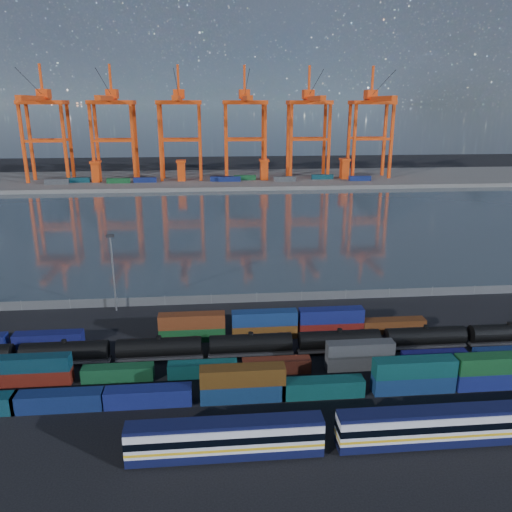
{
  "coord_description": "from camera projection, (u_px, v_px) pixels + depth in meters",
  "views": [
    {
      "loc": [
        -9.49,
        -73.74,
        41.73
      ],
      "look_at": [
        0.0,
        30.0,
        10.0
      ],
      "focal_mm": 35.0,
      "sensor_mm": 36.0,
      "label": 1
    }
  ],
  "objects": [
    {
      "name": "straddle_carriers",
      "position": [
        223.0,
        169.0,
        271.26
      ],
      "size": [
        140.0,
        7.0,
        11.1
      ],
      "color": "#F04410",
      "rests_on": "far_quay"
    },
    {
      "name": "passenger_train",
      "position": [
        431.0,
        427.0,
        63.11
      ],
      "size": [
        76.09,
        2.97,
        5.1
      ],
      "color": "silver",
      "rests_on": "ground"
    },
    {
      "name": "harbor_water",
      "position": [
        237.0,
        223.0,
        183.26
      ],
      "size": [
        700.0,
        700.0,
        0.0
      ],
      "primitive_type": "plane",
      "color": "#323F48",
      "rests_on": "ground"
    },
    {
      "name": "container_row_north",
      "position": [
        263.0,
        327.0,
        92.69
      ],
      "size": [
        129.2,
        2.46,
        5.24
      ],
      "color": "#111756",
      "rests_on": "ground"
    },
    {
      "name": "yard_light_mast",
      "position": [
        113.0,
        269.0,
        102.68
      ],
      "size": [
        1.6,
        0.4,
        16.6
      ],
      "color": "slate",
      "rests_on": "ground"
    },
    {
      "name": "gantry_cranes",
      "position": [
        212.0,
        112.0,
        265.28
      ],
      "size": [
        198.75,
        45.59,
        61.74
      ],
      "color": "#F04410",
      "rests_on": "ground"
    },
    {
      "name": "ground",
      "position": [
        272.0,
        365.0,
        83.23
      ],
      "size": [
        700.0,
        700.0,
        0.0
      ],
      "primitive_type": "plane",
      "color": "black",
      "rests_on": "ground"
    },
    {
      "name": "tanker_string",
      "position": [
        295.0,
        342.0,
        86.27
      ],
      "size": [
        123.13,
        3.14,
        4.5
      ],
      "color": "black",
      "rests_on": "ground"
    },
    {
      "name": "quay_containers",
      "position": [
        208.0,
        179.0,
        267.52
      ],
      "size": [
        172.58,
        10.99,
        2.6
      ],
      "color": "navy",
      "rests_on": "far_quay"
    },
    {
      "name": "container_row_south",
      "position": [
        273.0,
        387.0,
        73.41
      ],
      "size": [
        140.73,
        2.53,
        5.38
      ],
      "color": "#424547",
      "rests_on": "ground"
    },
    {
      "name": "distant_mountains",
      "position": [
        230.0,
        44.0,
        1548.76
      ],
      "size": [
        2470.0,
        1100.0,
        520.0
      ],
      "color": "#1E2630",
      "rests_on": "ground"
    },
    {
      "name": "waterfront_fence",
      "position": [
        257.0,
        298.0,
        109.61
      ],
      "size": [
        160.12,
        0.12,
        2.2
      ],
      "color": "#595B5E",
      "rests_on": "ground"
    },
    {
      "name": "far_quay",
      "position": [
        227.0,
        179.0,
        282.99
      ],
      "size": [
        700.0,
        70.0,
        2.0
      ],
      "primitive_type": "cube",
      "color": "#514F4C",
      "rests_on": "ground"
    },
    {
      "name": "container_row_mid",
      "position": [
        166.0,
        369.0,
        79.04
      ],
      "size": [
        127.2,
        2.25,
        4.79
      ],
      "color": "#383A3C",
      "rests_on": "ground"
    }
  ]
}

